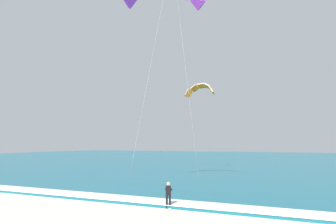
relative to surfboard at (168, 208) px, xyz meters
The scene contains 5 objects.
sea 59.95m from the surfboard, 88.10° to the left, with size 200.00×120.00×0.20m, color #146075.
surf_foam 2.20m from the surfboard, 24.74° to the left, with size 200.00×2.10×0.04m, color white.
surfboard is the anchor object (origin of this frame).
kitesurfer 0.91m from the surfboard, 110.53° to the left, with size 0.64×0.64×1.69m.
kite_distant 29.85m from the surfboard, 103.03° to the left, with size 5.41×2.71×2.04m.
Camera 1 is at (6.10, -5.81, 4.25)m, focal length 32.13 mm.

